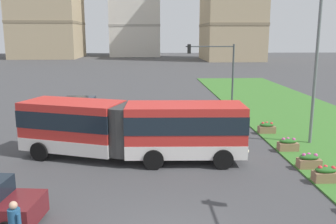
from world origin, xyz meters
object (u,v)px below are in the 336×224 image
at_px(traffic_light_far_right, 217,64).
at_px(flower_planter_3, 288,144).
at_px(flower_planter_1, 326,174).
at_px(flower_planter_2, 309,161).
at_px(car_grey_wagon, 81,107).
at_px(flower_planter_4, 267,128).
at_px(articulated_bus, 131,128).
at_px(streetlight_median, 316,60).

bearing_deg(traffic_light_far_right, flower_planter_3, -81.62).
height_order(flower_planter_1, flower_planter_2, same).
relative_size(car_grey_wagon, flower_planter_1, 4.06).
height_order(flower_planter_1, flower_planter_4, same).
xyz_separation_m(car_grey_wagon, flower_planter_3, (13.29, -9.90, -0.33)).
relative_size(flower_planter_1, flower_planter_4, 1.00).
bearing_deg(flower_planter_3, car_grey_wagon, 143.30).
xyz_separation_m(articulated_bus, traffic_light_far_right, (6.87, 13.35, 2.32)).
bearing_deg(articulated_bus, flower_planter_1, -23.28).
bearing_deg(articulated_bus, car_grey_wagon, 113.15).
bearing_deg(flower_planter_3, streetlight_median, 37.14).
bearing_deg(flower_planter_4, car_grey_wagon, 155.42).
relative_size(flower_planter_2, flower_planter_4, 1.00).
relative_size(flower_planter_2, streetlight_median, 0.12).
xyz_separation_m(articulated_bus, flower_planter_3, (8.73, 0.77, -1.23)).
xyz_separation_m(articulated_bus, flower_planter_2, (8.73, -2.01, -1.23)).
relative_size(articulated_bus, car_grey_wagon, 2.69).
xyz_separation_m(flower_planter_4, traffic_light_far_right, (-1.85, 8.76, 3.54)).
relative_size(flower_planter_4, streetlight_median, 0.12).
bearing_deg(flower_planter_4, traffic_light_far_right, 101.94).
relative_size(articulated_bus, flower_planter_1, 10.89).
bearing_deg(flower_planter_2, flower_planter_1, -90.00).
height_order(articulated_bus, streetlight_median, streetlight_median).
xyz_separation_m(car_grey_wagon, flower_planter_2, (13.29, -12.69, -0.33)).
relative_size(articulated_bus, flower_planter_2, 10.89).
height_order(car_grey_wagon, flower_planter_4, car_grey_wagon).
xyz_separation_m(flower_planter_2, streetlight_median, (1.90, 4.23, 4.62)).
bearing_deg(flower_planter_4, streetlight_median, -51.47).
bearing_deg(flower_planter_2, flower_planter_4, 90.00).
distance_m(flower_planter_3, streetlight_median, 5.20).
bearing_deg(flower_planter_4, flower_planter_1, -90.00).
relative_size(flower_planter_3, traffic_light_far_right, 0.19).
bearing_deg(traffic_light_far_right, streetlight_median, -71.39).
bearing_deg(streetlight_median, car_grey_wagon, 150.87).
height_order(articulated_bus, flower_planter_2, articulated_bus).
bearing_deg(flower_planter_1, streetlight_median, 72.34).
height_order(flower_planter_3, streetlight_median, streetlight_median).
distance_m(flower_planter_2, traffic_light_far_right, 15.88).
height_order(car_grey_wagon, flower_planter_1, car_grey_wagon).
relative_size(flower_planter_1, traffic_light_far_right, 0.19).
bearing_deg(articulated_bus, flower_planter_4, 27.79).
height_order(flower_planter_2, flower_planter_3, same).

